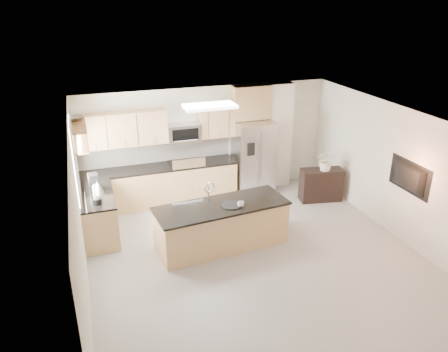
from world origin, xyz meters
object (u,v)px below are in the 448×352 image
object	(u,v)px
refrigerator	(253,157)
flower_vase	(327,155)
blender	(97,196)
microwave	(184,133)
cup	(241,204)
television	(406,177)
platter	(231,205)
kettle	(98,187)
credenza	(321,185)
bowl	(77,118)
range	(187,181)
island	(222,225)
coffee_maker	(94,182)

from	to	relation	value
refrigerator	flower_vase	xyz separation A→B (m)	(1.39, -1.04, 0.27)
refrigerator	blender	distance (m)	4.02
microwave	cup	world-z (taller)	microwave
television	platter	bearing A→B (deg)	75.80
cup	platter	distance (m)	0.19
kettle	flower_vase	xyz separation A→B (m)	(5.08, -0.05, 0.11)
refrigerator	credenza	bearing A→B (deg)	-36.11
refrigerator	credenza	xyz separation A→B (m)	(1.34, -0.98, -0.50)
bowl	kettle	bearing A→B (deg)	-56.13
flower_vase	refrigerator	bearing A→B (deg)	143.37
range	microwave	bearing A→B (deg)	90.00
credenza	cup	distance (m)	2.95
microwave	television	bearing A→B (deg)	-42.75
microwave	flower_vase	size ratio (longest dim) A/B	0.98
refrigerator	platter	xyz separation A→B (m)	(-1.36, -2.26, 0.00)
island	television	world-z (taller)	television
kettle	flower_vase	bearing A→B (deg)	-0.55
microwave	cup	size ratio (longest dim) A/B	5.90
bowl	flower_vase	size ratio (longest dim) A/B	0.52
credenza	blender	distance (m)	5.15
refrigerator	platter	bearing A→B (deg)	-121.06
bowl	coffee_maker	bearing A→B (deg)	-43.05
island	television	size ratio (longest dim) A/B	2.43
credenza	kettle	distance (m)	5.07
microwave	island	bearing A→B (deg)	-86.66
kettle	coffee_maker	bearing A→B (deg)	110.18
refrigerator	television	xyz separation A→B (m)	(1.85, -3.07, 0.46)
refrigerator	island	world-z (taller)	refrigerator
cup	credenza	bearing A→B (deg)	28.35
range	kettle	xyz separation A→B (m)	(-2.02, -1.03, 0.57)
refrigerator	coffee_maker	world-z (taller)	refrigerator
island	platter	bearing A→B (deg)	-34.98
refrigerator	island	xyz separation A→B (m)	(-1.52, -2.17, -0.45)
refrigerator	television	distance (m)	3.62
range	cup	bearing A→B (deg)	-79.29
blender	television	bearing A→B (deg)	-16.06
platter	blender	distance (m)	2.51
cup	refrigerator	bearing A→B (deg)	62.88
credenza	platter	bearing A→B (deg)	-144.58
flower_vase	island	bearing A→B (deg)	-158.74
microwave	platter	xyz separation A→B (m)	(0.30, -2.43, -0.74)
cup	kettle	size ratio (longest dim) A/B	0.45
refrigerator	television	bearing A→B (deg)	-58.96
island	kettle	xyz separation A→B (m)	(-2.16, 1.18, 0.60)
range	flower_vase	distance (m)	3.31
island	flower_vase	size ratio (longest dim) A/B	3.39
television	flower_vase	bearing A→B (deg)	12.61
cup	flower_vase	world-z (taller)	flower_vase
kettle	island	bearing A→B (deg)	-28.71
island	coffee_maker	xyz separation A→B (m)	(-2.23, 1.37, 0.64)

